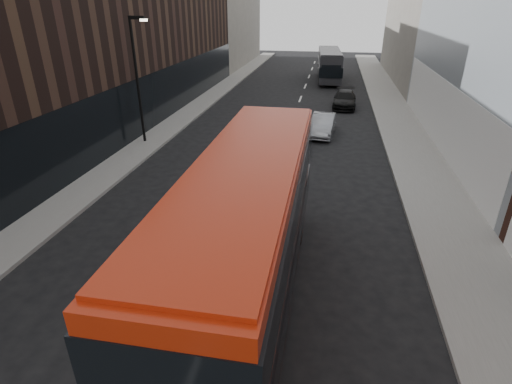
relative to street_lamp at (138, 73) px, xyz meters
The scene contains 10 objects.
sidewalk_right 17.69m from the street_lamp, 24.00° to the left, with size 3.00×80.00×0.15m, color slate.
sidewalk_left 8.12m from the street_lamp, 88.20° to the left, with size 2.00×80.00×0.15m, color slate.
building_left_mid 12.76m from the street_lamp, 105.29° to the left, with size 5.00×24.00×14.00m, color black.
building_left_far 34.24m from the street_lamp, 95.51° to the left, with size 5.00×20.00×13.00m, color slate.
street_lamp is the anchor object (origin of this frame).
red_bus 15.85m from the street_lamp, 55.07° to the right, with size 2.61×11.00×4.43m.
grey_bus 26.07m from the street_lamp, 66.35° to the left, with size 2.88×9.93×3.18m.
car_a 9.73m from the street_lamp, ahead, with size 1.49×3.70×1.26m, color black.
car_b 11.69m from the street_lamp, 19.67° to the left, with size 1.39×3.99×1.32m, color gray.
car_c 17.06m from the street_lamp, 44.04° to the left, with size 1.79×4.41×1.28m, color black.
Camera 1 is at (2.64, -3.66, 7.82)m, focal length 28.00 mm.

